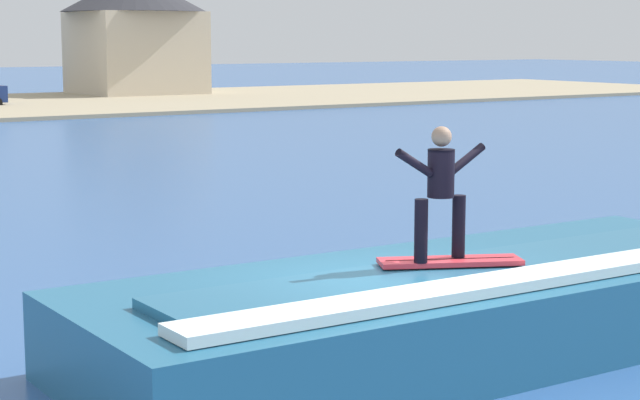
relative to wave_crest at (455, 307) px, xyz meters
The scene contains 5 objects.
ground_plane 1.17m from the wave_crest, behind, with size 260.00×260.00×0.00m, color #325C9A.
wave_crest is the anchor object (origin of this frame).
surfboard 0.70m from the wave_crest, 143.01° to the right, with size 1.74×1.15×0.06m.
surfer 1.61m from the wave_crest, 158.05° to the right, with size 1.32×0.32×1.59m.
house_gabled_white 60.71m from the wave_crest, 69.84° to the left, with size 9.49×9.49×7.95m.
Camera 1 is at (-7.55, -9.93, 3.83)m, focal length 61.52 mm.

